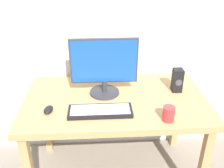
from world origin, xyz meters
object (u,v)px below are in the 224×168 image
desk (115,107)px  keyboard_primary (100,111)px  speaker_right (177,80)px  coffee_mug (169,114)px  mouse (48,110)px  monitor (104,66)px

desk → keyboard_primary: 0.24m
speaker_right → coffee_mug: 0.42m
mouse → coffee_mug: coffee_mug is taller
desk → speaker_right: bearing=9.7°
monitor → speaker_right: monitor is taller
desk → keyboard_primary: (-0.11, -0.19, 0.10)m
keyboard_primary → mouse: bearing=174.2°
desk → mouse: 0.50m
keyboard_primary → mouse: 0.36m
monitor → keyboard_primary: (-0.04, -0.28, -0.21)m
coffee_mug → keyboard_primary: bearing=166.0°
mouse → coffee_mug: 0.81m
mouse → speaker_right: 0.99m
desk → mouse: (-0.47, -0.16, 0.10)m
mouse → coffee_mug: (0.79, -0.15, 0.03)m
speaker_right → keyboard_primary: bearing=-155.5°
desk → mouse: bearing=-161.7°
monitor → desk: bearing=-48.7°
coffee_mug → monitor: bearing=136.0°
keyboard_primary → coffee_mug: size_ratio=4.34×
desk → keyboard_primary: bearing=-120.9°
monitor → mouse: monitor is taller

